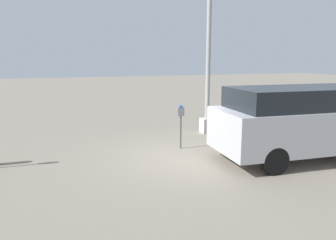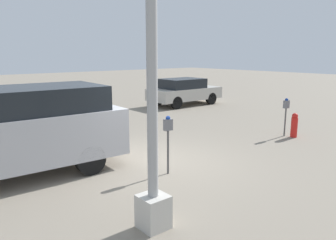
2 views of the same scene
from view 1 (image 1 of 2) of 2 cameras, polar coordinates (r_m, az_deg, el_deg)
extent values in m
plane|color=gray|center=(9.67, 3.10, -6.05)|extent=(80.00, 80.00, 0.00)
cylinder|color=#4C4C4C|center=(10.20, 2.22, -2.13)|extent=(0.05, 0.05, 1.04)
cube|color=slate|center=(10.07, 2.25, 1.47)|extent=(0.21, 0.14, 0.26)
sphere|color=navy|center=(10.05, 2.26, 2.32)|extent=(0.11, 0.11, 0.11)
cube|color=beige|center=(12.46, 6.77, -0.95)|extent=(0.44, 0.44, 0.55)
cylinder|color=#9E9E9E|center=(12.22, 7.11, 13.80)|extent=(0.17, 0.17, 5.81)
cube|color=#B2B2B7|center=(9.90, 23.03, -1.14)|extent=(5.27, 2.32, 1.11)
cube|color=black|center=(9.69, 22.80, 3.65)|extent=(4.23, 2.09, 0.57)
cylinder|color=black|center=(11.70, 26.21, -2.43)|extent=(0.71, 0.28, 0.69)
cylinder|color=black|center=(9.87, 12.25, -3.85)|extent=(0.71, 0.28, 0.69)
cylinder|color=black|center=(8.41, 18.02, -6.73)|extent=(0.71, 0.28, 0.69)
camera|label=2|loc=(16.98, 10.19, 10.55)|focal=35.00mm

